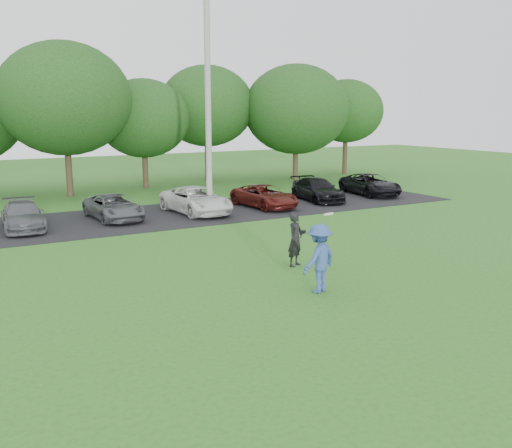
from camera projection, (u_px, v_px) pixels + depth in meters
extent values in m
plane|color=#27671D|center=(320.00, 293.00, 15.38)|extent=(100.00, 100.00, 0.00)
cube|color=black|center=(155.00, 216.00, 26.45)|extent=(32.00, 6.50, 0.03)
cylinder|color=#979792|center=(208.00, 104.00, 26.40)|extent=(0.28, 0.28, 10.28)
imported|color=#324D8E|center=(319.00, 258.00, 15.32)|extent=(1.37, 1.04, 1.88)
cylinder|color=white|center=(329.00, 214.00, 15.30)|extent=(0.28, 0.27, 0.10)
imported|color=black|center=(295.00, 239.00, 17.93)|extent=(0.75, 0.66, 1.73)
cube|color=black|center=(304.00, 232.00, 17.81)|extent=(0.17, 0.15, 0.10)
imported|color=#57585E|center=(23.00, 216.00, 23.47)|extent=(1.81, 3.96, 1.12)
imported|color=#56595E|center=(114.00, 207.00, 25.60)|extent=(2.09, 4.09, 1.10)
imported|color=silver|center=(196.00, 200.00, 27.10)|extent=(2.41, 4.60, 1.23)
imported|color=#501511|center=(265.00, 196.00, 28.76)|extent=(2.26, 4.20, 1.12)
imported|color=black|center=(317.00, 190.00, 30.88)|extent=(2.27, 4.33, 1.20)
imported|color=black|center=(370.00, 184.00, 33.02)|extent=(2.52, 4.54, 1.20)
cylinder|color=#38281C|center=(69.00, 173.00, 32.55)|extent=(0.36, 0.36, 2.70)
ellipsoid|color=#214C19|center=(64.00, 99.00, 31.74)|extent=(7.42, 7.42, 6.31)
cylinder|color=#38281C|center=(145.00, 170.00, 36.21)|extent=(0.36, 0.36, 2.20)
ellipsoid|color=#214C19|center=(143.00, 118.00, 35.58)|extent=(5.76, 5.76, 4.90)
cylinder|color=#38281C|center=(208.00, 161.00, 39.78)|extent=(0.36, 0.36, 2.70)
ellipsoid|color=#214C19|center=(207.00, 106.00, 39.04)|extent=(6.50, 6.50, 5.53)
cylinder|color=#38281C|center=(295.00, 165.00, 40.12)|extent=(0.36, 0.36, 2.20)
ellipsoid|color=#214C19|center=(296.00, 109.00, 39.37)|extent=(7.24, 7.24, 6.15)
cylinder|color=#38281C|center=(345.00, 156.00, 43.93)|extent=(0.36, 0.36, 2.70)
ellipsoid|color=#214C19|center=(346.00, 111.00, 43.25)|extent=(5.58, 5.58, 4.74)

